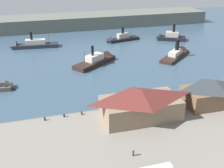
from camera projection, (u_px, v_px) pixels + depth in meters
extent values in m
plane|color=#385166|center=(133.00, 102.00, 86.31)|extent=(320.00, 320.00, 0.00)
cube|color=gray|center=(164.00, 140.00, 66.80)|extent=(110.00, 36.00, 1.20)
cube|color=#666159|center=(137.00, 106.00, 82.96)|extent=(110.00, 0.80, 1.00)
cube|color=#847056|center=(141.00, 108.00, 74.48)|extent=(20.78, 10.70, 5.62)
pyramid|color=maroon|center=(141.00, 95.00, 72.80)|extent=(21.20, 11.24, 2.58)
cube|color=brown|center=(214.00, 96.00, 81.84)|extent=(18.11, 9.34, 5.15)
pyramid|color=#33383D|center=(216.00, 85.00, 80.35)|extent=(18.47, 9.81, 2.15)
cylinder|color=#4C3D33|center=(133.00, 153.00, 60.38)|extent=(0.42, 0.42, 1.43)
sphere|color=#CCA889|center=(133.00, 150.00, 60.04)|extent=(0.26, 0.26, 0.26)
cylinder|color=black|center=(64.00, 116.00, 75.52)|extent=(0.44, 0.44, 0.90)
cylinder|color=black|center=(45.00, 119.00, 73.92)|extent=(0.44, 0.44, 0.90)
cylinder|color=black|center=(82.00, 113.00, 76.70)|extent=(0.44, 0.44, 0.90)
cube|color=black|center=(95.00, 62.00, 117.17)|extent=(20.63, 17.59, 1.80)
cone|color=black|center=(110.00, 56.00, 124.87)|extent=(6.37, 6.73, 5.56)
cube|color=beige|center=(95.00, 57.00, 116.27)|extent=(8.58, 7.86, 2.61)
cylinder|color=black|center=(92.00, 51.00, 114.03)|extent=(1.08, 1.08, 4.00)
cylinder|color=brown|center=(84.00, 58.00, 111.00)|extent=(0.24, 0.24, 5.78)
cone|color=#514C47|center=(12.00, 87.00, 95.05)|extent=(4.00, 4.96, 4.59)
cube|color=black|center=(175.00, 56.00, 125.50)|extent=(20.32, 18.58, 1.26)
cone|color=black|center=(183.00, 50.00, 133.86)|extent=(6.34, 6.47, 5.14)
cube|color=beige|center=(175.00, 53.00, 124.83)|extent=(8.70, 8.16, 2.02)
cylinder|color=black|center=(177.00, 45.00, 124.64)|extent=(1.74, 1.74, 4.78)
cube|color=black|center=(172.00, 38.00, 153.14)|extent=(16.15, 12.23, 1.94)
cone|color=black|center=(158.00, 38.00, 154.39)|extent=(4.90, 6.13, 5.50)
cube|color=#B2A893|center=(172.00, 34.00, 152.19)|extent=(7.97, 7.00, 2.67)
cylinder|color=black|center=(174.00, 28.00, 150.63)|extent=(1.38, 1.38, 4.32)
cylinder|color=brown|center=(180.00, 33.00, 151.07)|extent=(0.24, 0.24, 4.49)
cube|color=black|center=(123.00, 39.00, 152.27)|extent=(18.74, 8.93, 1.47)
cone|color=black|center=(109.00, 41.00, 148.31)|extent=(4.18, 5.22, 4.62)
cube|color=#B2A893|center=(123.00, 36.00, 151.45)|extent=(7.08, 4.29, 2.54)
cylinder|color=black|center=(123.00, 30.00, 150.09)|extent=(1.34, 1.34, 3.40)
cylinder|color=brown|center=(132.00, 32.00, 153.34)|extent=(0.24, 0.24, 4.95)
cube|color=#23282D|center=(36.00, 46.00, 140.27)|extent=(22.90, 7.92, 1.80)
cone|color=#23282D|center=(13.00, 47.00, 138.33)|extent=(4.51, 5.62, 5.27)
cube|color=beige|center=(35.00, 42.00, 139.44)|extent=(10.06, 4.42, 2.29)
cylinder|color=black|center=(31.00, 36.00, 137.87)|extent=(1.18, 1.18, 3.92)
cylinder|color=brown|center=(49.00, 37.00, 139.75)|extent=(0.24, 0.24, 6.47)
cube|color=#60665B|center=(75.00, 21.00, 181.03)|extent=(180.00, 24.00, 8.00)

